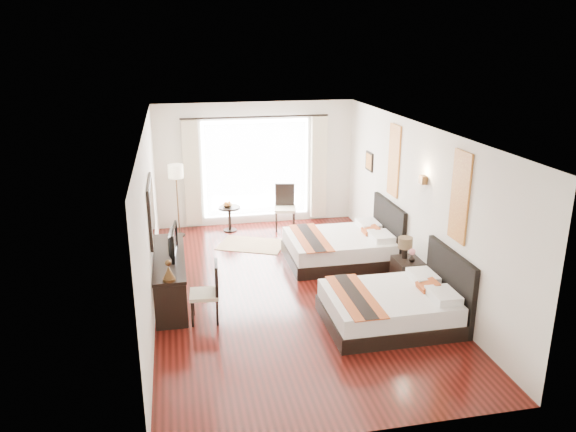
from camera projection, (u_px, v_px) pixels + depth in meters
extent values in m
cube|color=black|center=(289.00, 290.00, 9.69)|extent=(4.50, 7.50, 0.01)
cube|color=white|center=(289.00, 128.00, 8.83)|extent=(4.50, 7.50, 0.02)
cube|color=silver|center=(416.00, 205.00, 9.69)|extent=(0.01, 7.50, 2.80)
cube|color=silver|center=(150.00, 221.00, 8.83)|extent=(0.01, 7.50, 2.80)
cube|color=silver|center=(256.00, 164.00, 12.75)|extent=(4.50, 0.01, 2.80)
cube|color=silver|center=(364.00, 320.00, 5.77)|extent=(4.50, 0.01, 2.80)
cube|color=white|center=(256.00, 169.00, 12.77)|extent=(2.40, 0.02, 2.20)
cube|color=white|center=(256.00, 169.00, 12.71)|extent=(2.30, 0.02, 2.10)
cube|color=beige|center=(192.00, 173.00, 12.40)|extent=(0.35, 0.14, 2.35)
cube|color=beige|center=(319.00, 167.00, 12.96)|extent=(0.35, 0.14, 2.35)
cube|color=#9B3B16|center=(460.00, 197.00, 8.15)|extent=(0.03, 0.50, 1.35)
cube|color=#9B3B16|center=(394.00, 161.00, 10.52)|extent=(0.03, 0.50, 1.35)
cube|color=#462F19|center=(423.00, 180.00, 9.23)|extent=(0.10, 0.14, 0.14)
cube|color=black|center=(151.00, 210.00, 8.88)|extent=(0.04, 1.25, 0.95)
cube|color=white|center=(153.00, 210.00, 8.88)|extent=(0.01, 1.12, 0.82)
cube|color=black|center=(387.00, 317.00, 8.52)|extent=(1.88, 1.47, 0.23)
cube|color=white|center=(388.00, 302.00, 8.44)|extent=(1.82, 1.43, 0.28)
cube|color=black|center=(450.00, 285.00, 8.57)|extent=(0.08, 1.47, 1.10)
cube|color=#A7511B|center=(355.00, 296.00, 8.29)|extent=(0.51, 1.53, 0.02)
cube|color=black|center=(338.00, 255.00, 10.88)|extent=(1.95, 1.52, 0.24)
cube|color=white|center=(338.00, 243.00, 10.80)|extent=(1.89, 1.48, 0.29)
cube|color=black|center=(388.00, 230.00, 10.93)|extent=(0.08, 1.52, 1.14)
cube|color=#A7511B|center=(311.00, 237.00, 10.65)|extent=(0.52, 1.58, 0.02)
cube|color=black|center=(407.00, 273.00, 9.71)|extent=(0.44, 0.54, 0.52)
cylinder|color=black|center=(405.00, 253.00, 9.67)|extent=(0.10, 0.10, 0.21)
cylinder|color=#3D2E1D|center=(405.00, 243.00, 9.61)|extent=(0.25, 0.25, 0.19)
imported|color=black|center=(412.00, 259.00, 9.53)|extent=(0.15, 0.15, 0.13)
cube|color=black|center=(171.00, 277.00, 9.28)|extent=(0.50, 2.20, 0.76)
imported|color=black|center=(169.00, 242.00, 9.11)|extent=(0.17, 0.82, 0.47)
cube|color=beige|center=(204.00, 294.00, 8.52)|extent=(0.47, 0.47, 0.06)
cube|color=black|center=(216.00, 278.00, 8.46)|extent=(0.08, 0.41, 0.49)
cylinder|color=black|center=(180.00, 235.00, 12.29)|extent=(0.24, 0.24, 0.03)
cylinder|color=#462F19|center=(178.00, 205.00, 12.08)|extent=(0.03, 0.03, 1.35)
cylinder|color=beige|center=(176.00, 171.00, 11.85)|extent=(0.32, 0.32, 0.28)
cylinder|color=black|center=(230.00, 219.00, 12.53)|extent=(0.49, 0.49, 0.56)
imported|color=#472E19|center=(227.00, 206.00, 12.43)|extent=(0.24, 0.24, 0.06)
cube|color=beige|center=(285.00, 209.00, 12.60)|extent=(0.54, 0.54, 0.06)
cube|color=black|center=(285.00, 195.00, 12.71)|extent=(0.44, 0.13, 0.52)
cube|color=tan|center=(252.00, 245.00, 11.76)|extent=(1.58, 1.36, 0.01)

